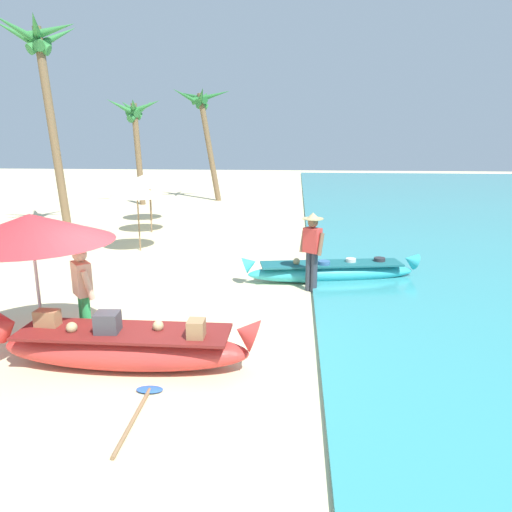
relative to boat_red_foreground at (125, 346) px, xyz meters
name	(u,v)px	position (x,y,z in m)	size (l,w,h in m)	color
ground_plane	(159,349)	(0.31, 0.65, -0.33)	(80.00, 80.00, 0.00)	beige
boat_red_foreground	(125,346)	(0.00, 0.00, 0.00)	(3.96, 0.83, 0.88)	red
boat_cyan_midground	(331,271)	(3.29, 4.53, -0.08)	(4.17, 1.28, 0.71)	#33B2BC
person_vendor_hatted	(312,246)	(2.81, 3.78, 0.68)	(0.55, 0.48, 1.74)	#333842
person_tourist_customer	(83,292)	(-0.86, 0.64, 0.60)	(0.50, 0.54, 1.64)	green
patio_umbrella_large	(31,228)	(-1.48, 0.45, 1.64)	(2.42, 2.42, 2.19)	#B7B7BC
parasol_row_0	(137,191)	(-2.11, 7.20, 1.42)	(1.60, 1.60, 1.91)	#8E6B47
parasol_row_1	(149,182)	(-2.58, 9.89, 1.42)	(1.60, 1.60, 1.91)	#8E6B47
parasol_row_2	(150,176)	(-3.27, 12.22, 1.42)	(1.60, 1.60, 1.91)	#8E6B47
palm_tree_tall_inland	(41,61)	(-5.90, 9.73, 5.30)	(2.73, 2.84, 7.01)	brown
palm_tree_leaning_seaward	(202,111)	(-2.32, 18.44, 4.15)	(2.91, 2.48, 5.67)	brown
palm_tree_mid_cluster	(136,120)	(-5.18, 16.70, 3.66)	(2.58, 2.65, 5.09)	brown
paddle	(140,407)	(0.56, -1.08, -0.30)	(0.36, 1.51, 0.05)	#8E6B47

